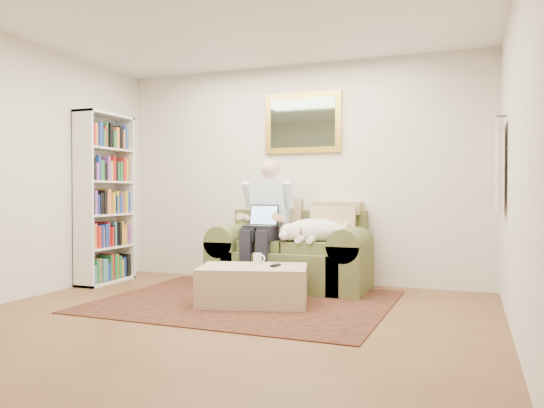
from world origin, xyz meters
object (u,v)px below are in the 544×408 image
Objects in this scene: seated_man at (264,224)px; sleeping_dog at (315,230)px; sofa at (291,261)px; laptop at (262,221)px; ottoman at (253,285)px; bookshelf at (105,198)px; coffee_mug at (257,258)px.

sleeping_dog is (0.57, 0.07, -0.07)m from seated_man.
sofa is 5.15× the size of laptop.
ottoman is 0.50× the size of bookshelf.
laptop is 0.47× the size of sleeping_dog.
ottoman is 2.33m from bookshelf.
sleeping_dog is at bearing 67.39° from ottoman.
seated_man is 0.72× the size of bookshelf.
sofa is 0.48m from sleeping_dog.
coffee_mug is (0.16, -0.53, -0.34)m from laptop.
laptop reaches higher than sleeping_dog.
laptop is (-0.26, -0.22, 0.46)m from sofa.
laptop is 3.34× the size of coffee_mug.
laptop is 0.17× the size of bookshelf.
ottoman is 0.31m from coffee_mug.
laptop is at bearing -166.36° from sleeping_dog.
bookshelf reaches higher than laptop.
coffee_mug is at bearing -74.73° from seated_man.
sofa is at bearing 11.20° from bookshelf.
sofa is 0.57m from laptop.
sleeping_dog reaches higher than ottoman.
seated_man is at bearing 8.10° from bookshelf.
bookshelf is (-2.48, -0.34, 0.34)m from sleeping_dog.
bookshelf is at bearing -173.86° from laptop.
seated_man is 1.96m from bookshelf.
laptop reaches higher than coffee_mug.
sofa is at bearing 41.02° from laptop.
laptop is 0.59m from sleeping_dog.
ottoman is 10.10× the size of coffee_mug.
coffee_mug is 0.05× the size of bookshelf.
seated_man is at bearing -172.87° from sleeping_dog.
sofa is at bearing 164.26° from sleeping_dog.
sleeping_dog is 0.70× the size of ottoman.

